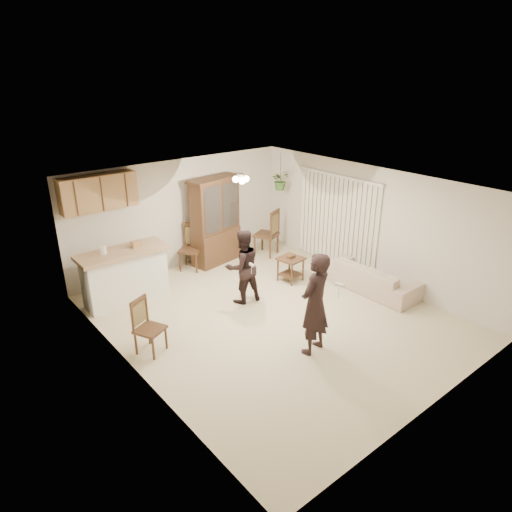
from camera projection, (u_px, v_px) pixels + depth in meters
floor at (273, 316)px, 8.64m from camera, size 6.50×6.50×0.00m
ceiling at (275, 187)px, 7.68m from camera, size 5.50×6.50×0.02m
wall_back at (181, 214)px, 10.49m from camera, size 5.50×0.02×2.50m
wall_front at (441, 331)px, 5.83m from camera, size 5.50×0.02×2.50m
wall_left at (130, 302)px, 6.56m from camera, size 0.02×6.50×2.50m
wall_right at (370, 225)px, 9.77m from camera, size 0.02×6.50×2.50m
breakfast_bar at (125, 278)px, 9.05m from camera, size 1.60×0.55×1.00m
bar_top at (122, 252)px, 8.84m from camera, size 1.75×0.70×0.08m
upper_cabinets at (98, 192)px, 8.92m from camera, size 1.50×0.34×0.70m
vertical_blinds at (337, 221)px, 10.44m from camera, size 0.06×2.30×2.10m
ceiling_fixture at (241, 179)px, 8.69m from camera, size 0.36×0.36×0.20m
hanging_plant at (280, 180)px, 10.99m from camera, size 0.43×0.37×0.48m
plant_cord at (281, 167)px, 10.87m from camera, size 0.01×0.01×0.65m
sofa at (373, 274)px, 9.53m from camera, size 0.74×1.88×0.73m
adult at (315, 302)px, 7.27m from camera, size 0.73×0.56×1.80m
child at (243, 270)px, 8.97m from camera, size 0.73×0.61×1.35m
china_hutch at (215, 222)px, 10.70m from camera, size 1.37×0.72×2.06m
side_table at (291, 269)px, 9.99m from camera, size 0.55×0.55×0.60m
chair_bar at (151, 337)px, 7.48m from camera, size 0.56×0.56×0.95m
chair_hutch_left at (191, 257)px, 10.57m from camera, size 0.66×0.66×1.06m
chair_hutch_right at (266, 242)px, 11.38m from camera, size 0.69×0.69×1.18m
controller_adult at (339, 285)px, 6.86m from camera, size 0.08×0.16×0.05m
controller_child at (251, 265)px, 8.59m from camera, size 0.06×0.14×0.04m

